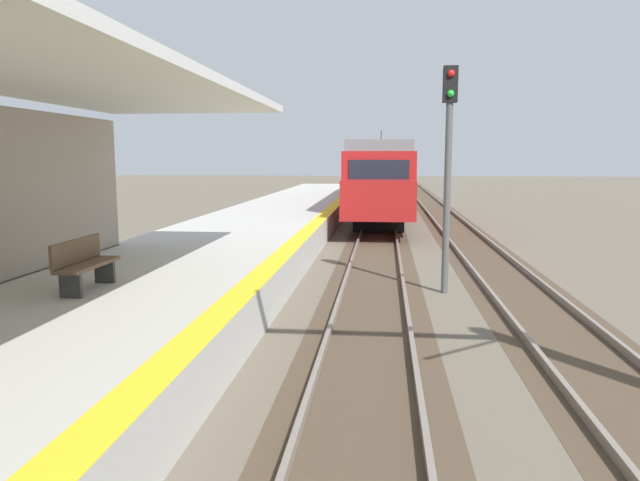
% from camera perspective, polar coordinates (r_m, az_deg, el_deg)
% --- Properties ---
extents(station_platform, '(5.00, 80.00, 0.91)m').
position_cam_1_polar(station_platform, '(13.64, -13.84, -3.80)').
color(station_platform, '#B7B5AD').
rests_on(station_platform, ground).
extents(track_pair_nearest_platform, '(2.34, 120.00, 0.16)m').
position_cam_1_polar(track_pair_nearest_platform, '(16.83, 5.28, -2.80)').
color(track_pair_nearest_platform, '#4C3D2D').
rests_on(track_pair_nearest_platform, ground).
extents(track_pair_middle, '(2.34, 120.00, 0.16)m').
position_cam_1_polar(track_pair_middle, '(17.13, 16.74, -2.91)').
color(track_pair_middle, '#4C3D2D').
rests_on(track_pair_middle, ground).
extents(approaching_train, '(2.93, 19.60, 4.76)m').
position_cam_1_polar(approaching_train, '(31.87, 5.78, 6.08)').
color(approaching_train, maroon).
rests_on(approaching_train, ground).
extents(rail_signal_post, '(0.32, 0.34, 5.20)m').
position_cam_1_polar(rail_signal_post, '(14.10, 12.13, 7.86)').
color(rail_signal_post, '#4C4C4C').
rests_on(rail_signal_post, ground).
extents(platform_bench, '(0.45, 1.60, 0.88)m').
position_cam_1_polar(platform_bench, '(11.02, -21.59, -1.98)').
color(platform_bench, brown).
rests_on(platform_bench, station_platform).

